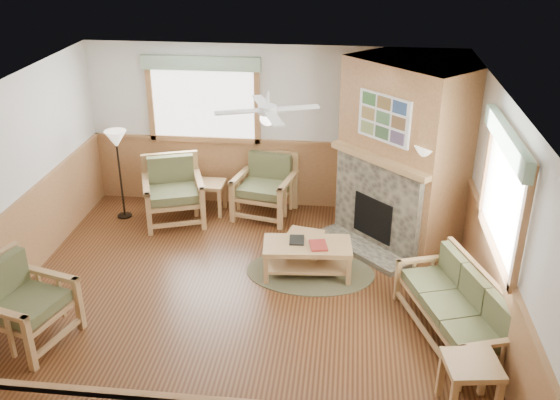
# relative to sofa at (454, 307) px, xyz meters

# --- Properties ---
(floor) EXTENTS (6.00, 6.00, 0.01)m
(floor) POSITION_rel_sofa_xyz_m (-2.55, 0.40, -0.42)
(floor) COLOR #522D16
(floor) RESTS_ON ground
(ceiling) EXTENTS (6.00, 6.00, 0.01)m
(ceiling) POSITION_rel_sofa_xyz_m (-2.55, 0.40, 2.29)
(ceiling) COLOR white
(ceiling) RESTS_ON floor
(wall_back) EXTENTS (6.00, 0.02, 2.70)m
(wall_back) POSITION_rel_sofa_xyz_m (-2.55, 3.40, 0.94)
(wall_back) COLOR silver
(wall_back) RESTS_ON floor
(wall_front) EXTENTS (6.00, 0.02, 2.70)m
(wall_front) POSITION_rel_sofa_xyz_m (-2.55, -2.60, 0.94)
(wall_front) COLOR silver
(wall_front) RESTS_ON floor
(wall_left) EXTENTS (0.02, 6.00, 2.70)m
(wall_left) POSITION_rel_sofa_xyz_m (-5.55, 0.40, 0.94)
(wall_left) COLOR silver
(wall_left) RESTS_ON floor
(wall_right) EXTENTS (0.02, 6.00, 2.70)m
(wall_right) POSITION_rel_sofa_xyz_m (0.45, 0.40, 0.94)
(wall_right) COLOR silver
(wall_right) RESTS_ON floor
(wainscot) EXTENTS (6.00, 6.00, 1.10)m
(wainscot) POSITION_rel_sofa_xyz_m (-2.55, 0.40, 0.14)
(wainscot) COLOR #9E6C41
(wainscot) RESTS_ON floor
(fireplace) EXTENTS (3.11, 3.11, 2.70)m
(fireplace) POSITION_rel_sofa_xyz_m (-0.50, 2.45, 0.94)
(fireplace) COLOR #9E6C41
(fireplace) RESTS_ON floor
(window_back) EXTENTS (1.90, 0.16, 1.50)m
(window_back) POSITION_rel_sofa_xyz_m (-3.65, 3.36, 2.12)
(window_back) COLOR white
(window_back) RESTS_ON wall_back
(window_right) EXTENTS (0.16, 1.90, 1.50)m
(window_right) POSITION_rel_sofa_xyz_m (0.41, 0.20, 2.12)
(window_right) COLOR white
(window_right) RESTS_ON wall_right
(ceiling_fan) EXTENTS (1.59, 1.59, 0.36)m
(ceiling_fan) POSITION_rel_sofa_xyz_m (-2.25, 0.70, 2.25)
(ceiling_fan) COLOR white
(ceiling_fan) RESTS_ON ceiling
(sofa) EXTENTS (1.93, 1.27, 0.82)m
(sofa) POSITION_rel_sofa_xyz_m (0.00, 0.00, 0.00)
(sofa) COLOR tan
(sofa) RESTS_ON floor
(armchair_back_left) EXTENTS (1.16, 1.16, 1.02)m
(armchair_back_left) POSITION_rel_sofa_xyz_m (-4.03, 2.58, 0.10)
(armchair_back_left) COLOR tan
(armchair_back_left) RESTS_ON floor
(armchair_back_right) EXTENTS (1.05, 1.05, 0.99)m
(armchair_back_right) POSITION_rel_sofa_xyz_m (-2.62, 2.95, 0.08)
(armchair_back_right) COLOR tan
(armchair_back_right) RESTS_ON floor
(armchair_left) EXTENTS (1.10, 1.10, 1.00)m
(armchair_left) POSITION_rel_sofa_xyz_m (-4.89, -0.62, 0.09)
(armchair_left) COLOR tan
(armchair_left) RESTS_ON floor
(coffee_table) EXTENTS (1.24, 0.69, 0.48)m
(coffee_table) POSITION_rel_sofa_xyz_m (-1.79, 1.18, -0.17)
(coffee_table) COLOR tan
(coffee_table) RESTS_ON floor
(end_table_chairs) EXTENTS (0.48, 0.46, 0.53)m
(end_table_chairs) POSITION_rel_sofa_xyz_m (-3.52, 2.95, -0.15)
(end_table_chairs) COLOR tan
(end_table_chairs) RESTS_ON floor
(end_table_sofa) EXTENTS (0.60, 0.58, 0.59)m
(end_table_sofa) POSITION_rel_sofa_xyz_m (0.00, -1.19, -0.12)
(end_table_sofa) COLOR tan
(end_table_sofa) RESTS_ON floor
(footstool) EXTENTS (0.60, 0.60, 0.44)m
(footstool) POSITION_rel_sofa_xyz_m (-1.85, 1.49, -0.19)
(footstool) COLOR tan
(footstool) RESTS_ON floor
(braided_rug) EXTENTS (2.01, 2.01, 0.01)m
(braided_rug) POSITION_rel_sofa_xyz_m (-1.74, 1.23, -0.41)
(braided_rug) COLOR #4D492F
(braided_rug) RESTS_ON floor
(floor_lamp_left) EXTENTS (0.44, 0.44, 1.48)m
(floor_lamp_left) POSITION_rel_sofa_xyz_m (-4.89, 2.63, 0.33)
(floor_lamp_left) COLOR black
(floor_lamp_left) RESTS_ON floor
(floor_lamp_right) EXTENTS (0.46, 0.46, 1.75)m
(floor_lamp_right) POSITION_rel_sofa_xyz_m (-0.24, 1.73, 0.47)
(floor_lamp_right) COLOR black
(floor_lamp_right) RESTS_ON floor
(book_red) EXTENTS (0.27, 0.34, 0.03)m
(book_red) POSITION_rel_sofa_xyz_m (-1.64, 1.13, 0.09)
(book_red) COLOR maroon
(book_red) RESTS_ON coffee_table
(book_dark) EXTENTS (0.22, 0.28, 0.02)m
(book_dark) POSITION_rel_sofa_xyz_m (-1.94, 1.25, 0.09)
(book_dark) COLOR black
(book_dark) RESTS_ON coffee_table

